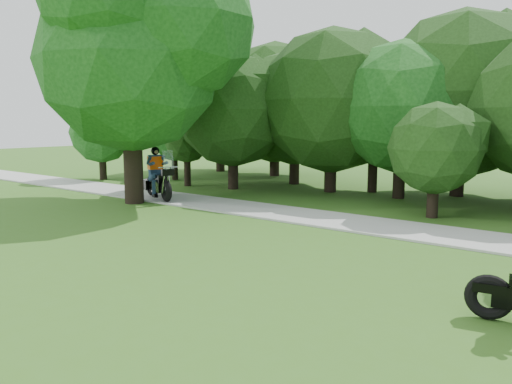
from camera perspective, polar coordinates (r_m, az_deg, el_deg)
The scene contains 4 objects.
ground at distance 6.87m, azimuth -0.73°, elevation -17.24°, with size 100.00×100.00×0.00m, color #39661D.
walkway at distance 13.73m, azimuth 20.62°, elevation -4.64°, with size 60.00×2.20×0.06m, color #A9A9A3.
big_tree_west at distance 18.77m, azimuth -13.52°, elevation 16.55°, with size 8.64×6.56×9.96m.
touring_motorcycle at distance 19.06m, azimuth -11.25°, elevation 1.40°, with size 2.41×1.46×1.92m.
Camera 1 is at (3.87, -4.85, 2.94)m, focal length 35.00 mm.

